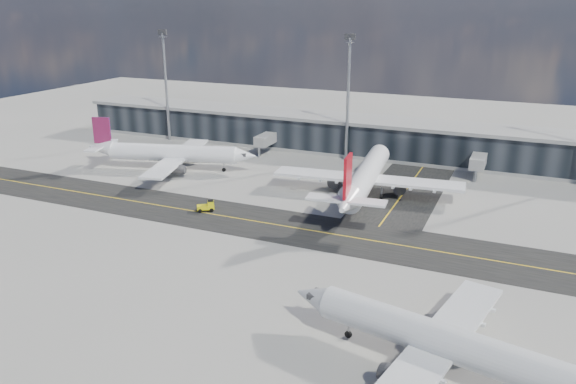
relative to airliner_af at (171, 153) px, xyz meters
The scene contains 9 objects.
ground 41.51m from the airliner_af, 36.46° to the right, with size 300.00×300.00×0.00m, color gray.
taxiway_lanes 39.83m from the airliner_af, 20.41° to the right, with size 180.00×63.00×0.03m.
terminal_concourse 45.06m from the airliner_af, 42.37° to the left, with size 152.00×19.80×8.80m.
floodlight_masts 42.37m from the airliner_af, 35.17° to the left, with size 102.50×0.70×28.90m.
airliner_af is the anchor object (origin of this frame).
airliner_redtail 44.96m from the airliner_af, ahead, with size 36.76×43.04×12.74m.
airliner_near 84.26m from the airliner_af, 36.53° to the right, with size 36.35×31.20×10.82m.
baggage_tug 28.92m from the airliner_af, 42.77° to the right, with size 3.34×2.87×1.91m.
service_van 38.74m from the airliner_af, ahead, with size 2.45×5.32×1.48m, color white.
Camera 1 is at (38.60, -75.53, 35.61)m, focal length 35.00 mm.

